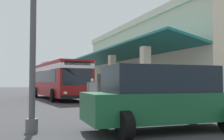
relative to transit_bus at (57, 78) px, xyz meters
name	(u,v)px	position (x,y,z in m)	size (l,w,h in m)	color
ground	(143,98)	(1.45, 7.86, -1.85)	(120.00, 120.00, 0.00)	#38383A
curb_strip	(85,97)	(-0.58, 2.75, -1.79)	(28.59, 0.50, 0.12)	#9E998E
plaza_building	(171,61)	(-0.58, 12.38, 1.92)	(24.13, 13.75, 7.54)	beige
transit_bus	(57,78)	(0.00, 0.00, 0.00)	(11.39, 3.54, 3.34)	maroon
parked_suv_green	(162,97)	(16.58, 0.36, -0.84)	(2.89, 4.90, 1.97)	#195933
pedestrian	(92,91)	(7.79, 0.87, -0.90)	(0.41, 0.69, 1.70)	#38383D
potted_palm	(119,94)	(3.86, 4.38, -1.33)	(1.97, 1.70, 2.27)	#4C4742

